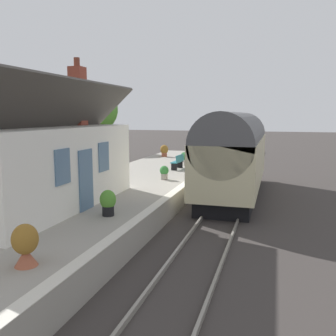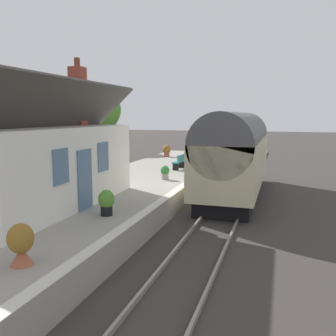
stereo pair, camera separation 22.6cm
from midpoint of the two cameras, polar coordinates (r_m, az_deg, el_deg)
The scene contains 19 objects.
ground_plane at distance 17.30m, azimuth 6.68°, elevation -5.78°, with size 160.00×160.00×0.00m, color #383330.
platform at distance 18.29m, azimuth -5.37°, elevation -3.53°, with size 32.00×5.77×0.91m, color gray.
platform_edge_coping at distance 17.35m, azimuth 2.89°, elevation -2.59°, with size 32.00×0.36×0.02m, color beige.
rail_near at distance 17.07m, azimuth 12.06°, elevation -5.86°, with size 52.00×0.08×0.14m, color gray.
rail_far at distance 17.25m, azimuth 7.27°, elevation -5.59°, with size 52.00×0.08×0.14m, color gray.
train at distance 19.10m, azimuth 10.77°, elevation 2.23°, with size 10.45×2.73×4.32m.
station_building at distance 13.77m, azimuth -18.24°, elevation 0.75°, with size 8.42×3.46×5.56m.
bench_mid_platform at distance 22.25m, azimuth 2.10°, elevation 1.04°, with size 1.42×0.50×0.88m.
bench_near_building at distance 27.74m, azimuth 5.10°, elevation 2.44°, with size 1.41×0.47×0.88m.
planter_bench_right at distance 26.23m, azimuth 3.01°, elevation 1.74°, with size 1.01×0.32×0.63m.
planter_bench_left at distance 26.62m, azimuth 7.24°, elevation 2.13°, with size 0.54×0.54×0.85m.
planter_by_door at distance 18.69m, azimuth -0.12°, elevation -0.65°, with size 0.45×0.45×0.71m.
planter_edge_near at distance 8.74m, azimuth -21.21°, elevation -11.01°, with size 0.58×0.58×0.94m.
planter_under_sign at distance 23.87m, azimuth 3.42°, elevation 1.52°, with size 0.51×0.51×0.85m.
planter_edge_far at distance 28.95m, azimuth 0.02°, elevation 2.76°, with size 0.63×0.63×0.93m.
planter_corner_building at distance 12.18m, azimuth -9.03°, elevation -5.21°, with size 0.53×0.53×0.86m.
station_sign_board at distance 23.98m, azimuth 5.33°, elevation 3.24°, with size 0.96×0.06×1.57m.
tree_far_right at distance 34.75m, azimuth -10.36°, elevation 8.87°, with size 3.62×3.90×6.64m.
tree_mid_background at distance 29.20m, azimuth -24.10°, elevation 9.75°, with size 3.87×4.00×7.13m.
Camera 2 is at (-16.47, -3.16, 4.18)m, focal length 39.21 mm.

